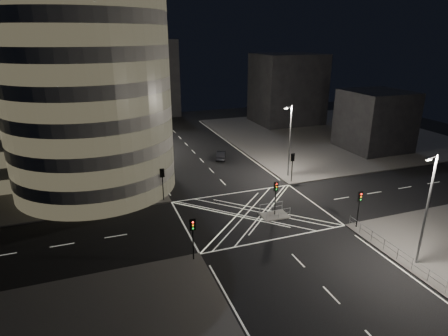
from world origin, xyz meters
name	(u,v)px	position (x,y,z in m)	size (l,w,h in m)	color
ground	(253,213)	(0.00, 0.00, 0.00)	(120.00, 120.00, 0.00)	black
sidewalk_far_left	(6,167)	(-29.00, 27.00, 0.07)	(42.00, 42.00, 0.15)	#52504D
sidewalk_far_right	(329,134)	(29.00, 27.00, 0.07)	(42.00, 42.00, 0.15)	#52504D
central_island	(275,216)	(2.00, -1.50, 0.07)	(3.00, 2.00, 0.15)	slate
office_tower_curved	(48,88)	(-20.74, 18.74, 12.65)	(30.00, 29.00, 27.20)	gray
office_block_rear	(51,80)	(-22.00, 42.00, 11.15)	(24.00, 16.00, 22.00)	gray
building_right_far	(287,89)	(26.00, 40.00, 7.65)	(14.00, 12.00, 15.00)	black
building_right_near	(375,120)	(30.00, 16.00, 5.15)	(10.00, 10.00, 10.00)	black
building_far_end	(139,79)	(-4.00, 58.00, 9.00)	(18.00, 8.00, 18.00)	black
tree_a	(144,160)	(-10.50, 9.00, 4.77)	(3.91, 3.91, 6.88)	black
tree_b	(137,141)	(-10.50, 15.00, 5.51)	(5.17, 5.17, 8.34)	black
tree_c	(132,139)	(-10.50, 21.00, 4.21)	(4.01, 4.01, 6.38)	black
tree_d	(128,128)	(-10.50, 27.00, 4.66)	(4.53, 4.53, 7.13)	black
tree_e	(124,124)	(-10.50, 33.00, 4.06)	(3.62, 3.62, 6.00)	black
traffic_signal_fl	(162,178)	(-8.80, 6.80, 2.91)	(0.55, 0.22, 4.00)	black
traffic_signal_nl	(193,232)	(-8.80, -6.80, 2.91)	(0.55, 0.22, 4.00)	black
traffic_signal_fr	(292,162)	(8.80, 6.80, 2.91)	(0.55, 0.22, 4.00)	black
traffic_signal_nr	(359,203)	(8.80, -6.80, 2.91)	(0.55, 0.22, 4.00)	black
traffic_signal_island	(276,192)	(2.00, -1.50, 2.91)	(0.55, 0.22, 4.00)	black
street_lamp_left_near	(149,146)	(-9.44, 12.00, 5.54)	(1.25, 0.25, 10.00)	slate
street_lamp_left_far	(132,118)	(-9.44, 30.00, 5.54)	(1.25, 0.25, 10.00)	slate
street_lamp_right_far	(290,139)	(9.44, 9.00, 5.54)	(1.25, 0.25, 10.00)	slate
street_lamp_right_near	(427,207)	(9.44, -14.00, 5.54)	(1.25, 0.25, 10.00)	slate
railing_near_right	(391,249)	(8.30, -12.15, 0.70)	(0.06, 11.70, 1.10)	slate
railing_island_south	(279,214)	(2.00, -2.40, 0.70)	(2.80, 0.06, 1.10)	slate
railing_island_north	(271,207)	(2.00, -0.60, 0.70)	(2.80, 0.06, 1.10)	slate
sedan	(221,155)	(3.16, 19.65, 0.67)	(1.41, 4.04, 1.33)	black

